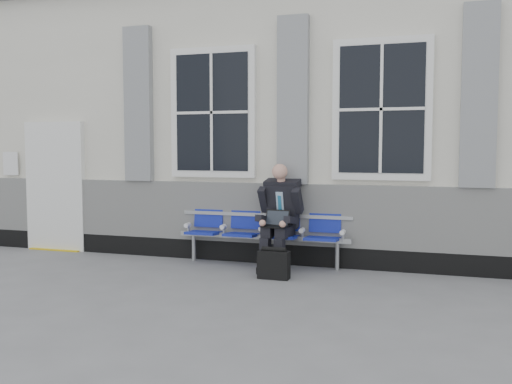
% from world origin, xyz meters
% --- Properties ---
extents(ground, '(70.00, 70.00, 0.00)m').
position_xyz_m(ground, '(0.00, 0.00, 0.00)').
color(ground, slate).
rests_on(ground, ground).
extents(station_building, '(14.40, 4.40, 4.49)m').
position_xyz_m(station_building, '(-0.02, 3.47, 2.22)').
color(station_building, silver).
rests_on(station_building, ground).
extents(bench, '(2.60, 0.47, 0.91)m').
position_xyz_m(bench, '(-1.31, 1.32, 0.55)').
color(bench, '#9EA0A3').
rests_on(bench, ground).
extents(businessman, '(0.63, 0.85, 1.50)m').
position_xyz_m(businessman, '(-1.02, 1.18, 0.80)').
color(businessman, black).
rests_on(businessman, ground).
extents(briefcase, '(0.41, 0.18, 0.42)m').
position_xyz_m(briefcase, '(-0.92, 0.52, 0.19)').
color(briefcase, black).
rests_on(briefcase, ground).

